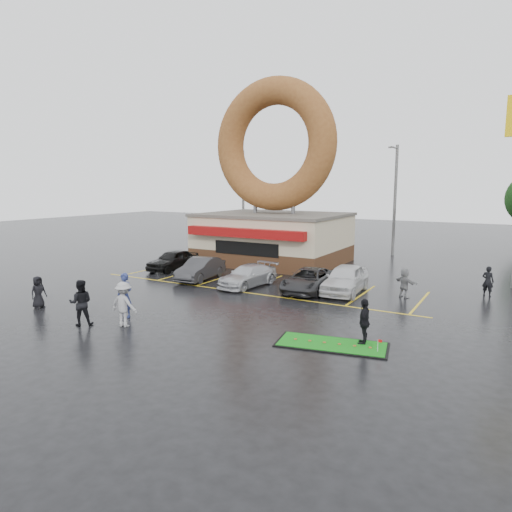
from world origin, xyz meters
The scene contains 18 objects.
ground centered at (0.00, 0.00, 0.00)m, with size 120.00×120.00×0.00m, color black.
donut_shop centered at (-3.00, 12.97, 4.46)m, with size 10.20×8.70×13.50m.
streetlight_left centered at (-10.00, 19.92, 4.78)m, with size 0.40×2.21×9.00m.
streetlight_mid centered at (4.00, 20.92, 4.78)m, with size 0.40×2.21×9.00m.
car_black centered at (-7.37, 6.56, 0.70)m, with size 1.66×4.12×1.40m, color black.
car_dgrey centered at (-3.82, 4.94, 0.67)m, with size 1.43×4.10×1.35m, color #2F2F32.
car_silver centered at (-0.34, 4.82, 0.61)m, with size 1.71×4.21×1.22m, color #B5B6BB.
car_grey centered at (3.20, 5.42, 0.63)m, with size 2.08×4.50×1.25m, color #29292B.
car_white centered at (5.08, 6.03, 0.77)m, with size 1.81×4.51×1.54m, color silver.
person_blue centered at (-1.80, -3.24, 0.99)m, with size 0.72×0.47×1.97m, color navy.
person_blackjkt centered at (-2.48, -5.02, 0.96)m, with size 0.93×0.73×1.92m, color black.
person_hoodie centered at (-0.83, -4.23, 0.93)m, with size 1.21×0.69×1.87m, color #9C9C9F.
person_bystander centered at (-6.50, -4.19, 0.76)m, with size 0.75×0.49×1.53m, color black.
person_cameraman centered at (8.37, -1.42, 0.86)m, with size 1.01×0.42×1.72m, color black.
person_walker_near centered at (8.07, 6.59, 0.77)m, with size 1.42×0.45×1.53m, color gray.
person_walker_far centered at (11.79, 9.04, 0.80)m, with size 0.58×0.38×1.60m, color black.
dumpster centered at (-7.64, 12.71, 0.65)m, with size 1.80×1.20×1.30m, color #173E18.
putting_green centered at (7.40, -2.09, 0.03)m, with size 4.26×2.45×0.51m.
Camera 1 is at (12.98, -17.24, 5.77)m, focal length 32.00 mm.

